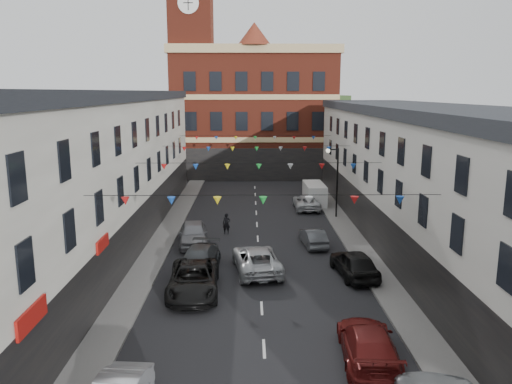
{
  "coord_description": "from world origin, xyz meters",
  "views": [
    {
      "loc": [
        -0.59,
        -27.25,
        10.62
      ],
      "look_at": [
        -0.14,
        7.09,
        3.7
      ],
      "focal_mm": 35.0,
      "sensor_mm": 36.0,
      "label": 1
    }
  ],
  "objects_px": {
    "car_left_d": "(198,261)",
    "white_van": "(314,194)",
    "car_right_c": "(368,344)",
    "car_left_c": "(193,279)",
    "moving_car": "(257,259)",
    "car_right_e": "(313,237)",
    "car_right_f": "(306,202)",
    "car_left_e": "(193,234)",
    "car_right_d": "(354,263)",
    "pedestrian": "(226,224)",
    "street_lamp": "(334,173)"
  },
  "relations": [
    {
      "from": "car_left_d",
      "to": "white_van",
      "type": "distance_m",
      "value": 20.4
    },
    {
      "from": "car_right_c",
      "to": "car_left_c",
      "type": "bearing_deg",
      "value": -38.08
    },
    {
      "from": "car_right_c",
      "to": "moving_car",
      "type": "distance_m",
      "value": 11.14
    },
    {
      "from": "car_right_e",
      "to": "white_van",
      "type": "distance_m",
      "value": 13.18
    },
    {
      "from": "car_right_f",
      "to": "white_van",
      "type": "distance_m",
      "value": 2.18
    },
    {
      "from": "car_left_e",
      "to": "moving_car",
      "type": "relative_size",
      "value": 0.87
    },
    {
      "from": "car_right_c",
      "to": "white_van",
      "type": "xyz_separation_m",
      "value": [
        1.48,
        28.34,
        0.26
      ]
    },
    {
      "from": "car_left_e",
      "to": "car_right_c",
      "type": "height_order",
      "value": "car_left_e"
    },
    {
      "from": "car_right_c",
      "to": "car_left_d",
      "type": "bearing_deg",
      "value": -48.46
    },
    {
      "from": "car_left_d",
      "to": "white_van",
      "type": "xyz_separation_m",
      "value": [
        9.27,
        18.17,
        0.28
      ]
    },
    {
      "from": "car_right_c",
      "to": "car_right_d",
      "type": "relative_size",
      "value": 1.11
    },
    {
      "from": "white_van",
      "to": "car_right_c",
      "type": "bearing_deg",
      "value": -94.09
    },
    {
      "from": "car_left_c",
      "to": "white_van",
      "type": "xyz_separation_m",
      "value": [
        9.2,
        21.35,
        0.22
      ]
    },
    {
      "from": "car_right_d",
      "to": "moving_car",
      "type": "relative_size",
      "value": 0.85
    },
    {
      "from": "car_left_d",
      "to": "car_right_f",
      "type": "distance_m",
      "value": 18.25
    },
    {
      "from": "pedestrian",
      "to": "car_right_f",
      "type": "bearing_deg",
      "value": 58.26
    },
    {
      "from": "car_right_f",
      "to": "car_right_d",
      "type": "bearing_deg",
      "value": 92.65
    },
    {
      "from": "moving_car",
      "to": "pedestrian",
      "type": "relative_size",
      "value": 3.4
    },
    {
      "from": "car_left_c",
      "to": "car_left_d",
      "type": "bearing_deg",
      "value": 88.61
    },
    {
      "from": "car_left_e",
      "to": "car_right_f",
      "type": "relative_size",
      "value": 1.0
    },
    {
      "from": "street_lamp",
      "to": "car_left_e",
      "type": "height_order",
      "value": "street_lamp"
    },
    {
      "from": "car_left_d",
      "to": "car_right_c",
      "type": "relative_size",
      "value": 0.98
    },
    {
      "from": "car_left_c",
      "to": "car_left_e",
      "type": "bearing_deg",
      "value": 93.63
    },
    {
      "from": "car_left_c",
      "to": "car_right_f",
      "type": "height_order",
      "value": "car_left_c"
    },
    {
      "from": "street_lamp",
      "to": "car_left_d",
      "type": "height_order",
      "value": "street_lamp"
    },
    {
      "from": "car_right_d",
      "to": "car_right_e",
      "type": "height_order",
      "value": "car_right_d"
    },
    {
      "from": "car_left_e",
      "to": "moving_car",
      "type": "bearing_deg",
      "value": -57.27
    },
    {
      "from": "car_left_c",
      "to": "car_right_d",
      "type": "height_order",
      "value": "car_right_d"
    },
    {
      "from": "white_van",
      "to": "pedestrian",
      "type": "height_order",
      "value": "white_van"
    },
    {
      "from": "car_right_f",
      "to": "moving_car",
      "type": "xyz_separation_m",
      "value": [
        -4.8,
        -16.14,
        0.1
      ]
    },
    {
      "from": "car_left_c",
      "to": "car_right_f",
      "type": "relative_size",
      "value": 1.19
    },
    {
      "from": "car_right_c",
      "to": "white_van",
      "type": "height_order",
      "value": "white_van"
    },
    {
      "from": "car_right_c",
      "to": "car_right_e",
      "type": "distance_m",
      "value": 15.29
    },
    {
      "from": "car_right_d",
      "to": "pedestrian",
      "type": "height_order",
      "value": "pedestrian"
    },
    {
      "from": "car_left_e",
      "to": "car_right_e",
      "type": "relative_size",
      "value": 1.25
    },
    {
      "from": "car_right_e",
      "to": "moving_car",
      "type": "xyz_separation_m",
      "value": [
        -4.03,
        -5.0,
        0.13
      ]
    },
    {
      "from": "car_left_e",
      "to": "moving_car",
      "type": "distance_m",
      "value": 6.95
    },
    {
      "from": "street_lamp",
      "to": "car_right_d",
      "type": "relative_size",
      "value": 1.28
    },
    {
      "from": "car_right_c",
      "to": "white_van",
      "type": "distance_m",
      "value": 28.37
    },
    {
      "from": "car_left_d",
      "to": "white_van",
      "type": "bearing_deg",
      "value": 70.43
    },
    {
      "from": "car_right_e",
      "to": "car_right_d",
      "type": "bearing_deg",
      "value": 99.51
    },
    {
      "from": "car_left_c",
      "to": "moving_car",
      "type": "relative_size",
      "value": 1.04
    },
    {
      "from": "car_right_e",
      "to": "car_left_e",
      "type": "bearing_deg",
      "value": -8.81
    },
    {
      "from": "car_left_d",
      "to": "pedestrian",
      "type": "xyz_separation_m",
      "value": [
        1.32,
        8.16,
        0.07
      ]
    },
    {
      "from": "car_left_e",
      "to": "car_left_c",
      "type": "bearing_deg",
      "value": -90.01
    },
    {
      "from": "moving_car",
      "to": "white_van",
      "type": "relative_size",
      "value": 1.19
    },
    {
      "from": "car_left_c",
      "to": "car_left_d",
      "type": "relative_size",
      "value": 1.12
    },
    {
      "from": "car_left_e",
      "to": "car_left_d",
      "type": "bearing_deg",
      "value": -87.16
    },
    {
      "from": "car_left_d",
      "to": "car_right_c",
      "type": "height_order",
      "value": "car_right_c"
    },
    {
      "from": "car_left_c",
      "to": "pedestrian",
      "type": "bearing_deg",
      "value": 81.04
    }
  ]
}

